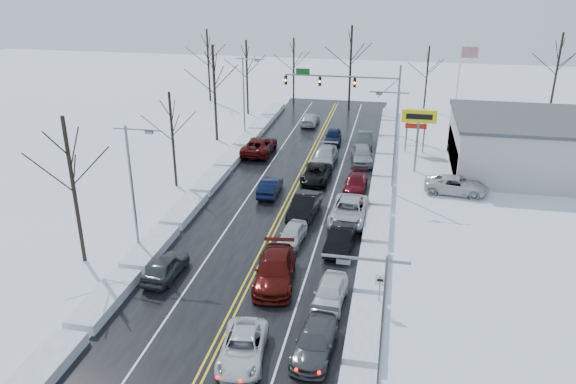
% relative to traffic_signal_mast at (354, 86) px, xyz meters
% --- Properties ---
extents(ground, '(160.00, 160.00, 0.00)m').
position_rel_traffic_signal_mast_xyz_m(ground, '(-3.45, -27.99, -5.48)').
color(ground, white).
rests_on(ground, ground).
extents(road_surface, '(14.00, 84.00, 0.01)m').
position_rel_traffic_signal_mast_xyz_m(road_surface, '(-3.45, -25.99, -5.47)').
color(road_surface, black).
rests_on(road_surface, ground).
extents(snow_bank_left, '(1.87, 72.00, 0.65)m').
position_rel_traffic_signal_mast_xyz_m(snow_bank_left, '(-11.05, -25.99, -5.48)').
color(snow_bank_left, silver).
rests_on(snow_bank_left, ground).
extents(snow_bank_right, '(1.87, 72.00, 0.65)m').
position_rel_traffic_signal_mast_xyz_m(snow_bank_right, '(4.15, -25.99, -5.48)').
color(snow_bank_right, silver).
rests_on(snow_bank_right, ground).
extents(traffic_signal_mast, '(13.28, 0.39, 8.00)m').
position_rel_traffic_signal_mast_xyz_m(traffic_signal_mast, '(0.00, 0.00, 0.00)').
color(traffic_signal_mast, slate).
rests_on(traffic_signal_mast, ground).
extents(tires_plus_sign, '(3.20, 0.34, 6.00)m').
position_rel_traffic_signal_mast_xyz_m(tires_plus_sign, '(7.05, -12.00, -0.49)').
color(tires_plus_sign, slate).
rests_on(tires_plus_sign, ground).
extents(used_vehicles_sign, '(2.20, 0.22, 4.65)m').
position_rel_traffic_signal_mast_xyz_m(used_vehicles_sign, '(7.05, -5.99, -2.16)').
color(used_vehicles_sign, slate).
rests_on(used_vehicles_sign, ground).
extents(speed_limit_sign, '(0.55, 0.09, 2.35)m').
position_rel_traffic_signal_mast_xyz_m(speed_limit_sign, '(4.75, -35.99, -3.84)').
color(speed_limit_sign, slate).
rests_on(speed_limit_sign, ground).
extents(flagpole, '(1.87, 1.20, 10.00)m').
position_rel_traffic_signal_mast_xyz_m(flagpole, '(11.72, 2.01, 0.45)').
color(flagpole, silver).
rests_on(flagpole, ground).
extents(dealership_building, '(20.40, 12.40, 5.30)m').
position_rel_traffic_signal_mast_xyz_m(dealership_building, '(20.53, -9.99, -2.82)').
color(dealership_building, '#ACACA8').
rests_on(dealership_building, ground).
extents(streetlight_se, '(3.20, 0.25, 9.00)m').
position_rel_traffic_signal_mast_xyz_m(streetlight_se, '(4.85, -45.99, -0.17)').
color(streetlight_se, slate).
rests_on(streetlight_se, ground).
extents(streetlight_ne, '(3.20, 0.25, 9.00)m').
position_rel_traffic_signal_mast_xyz_m(streetlight_ne, '(4.85, -17.99, -0.17)').
color(streetlight_ne, slate).
rests_on(streetlight_ne, ground).
extents(streetlight_sw, '(3.20, 0.25, 9.00)m').
position_rel_traffic_signal_mast_xyz_m(streetlight_sw, '(-11.74, -31.99, -0.17)').
color(streetlight_sw, slate).
rests_on(streetlight_sw, ground).
extents(streetlight_nw, '(3.20, 0.25, 9.00)m').
position_rel_traffic_signal_mast_xyz_m(streetlight_nw, '(-11.74, -3.99, -0.17)').
color(streetlight_nw, slate).
rests_on(streetlight_nw, ground).
extents(tree_left_b, '(4.00, 4.00, 10.00)m').
position_rel_traffic_signal_mast_xyz_m(tree_left_b, '(-14.95, -33.99, 1.51)').
color(tree_left_b, '#2D231C').
rests_on(tree_left_b, ground).
extents(tree_left_c, '(3.40, 3.40, 8.50)m').
position_rel_traffic_signal_mast_xyz_m(tree_left_c, '(-13.95, -19.99, 0.46)').
color(tree_left_c, '#2D231C').
rests_on(tree_left_c, ground).
extents(tree_left_d, '(4.20, 4.20, 10.50)m').
position_rel_traffic_signal_mast_xyz_m(tree_left_d, '(-14.65, -5.99, 1.86)').
color(tree_left_d, '#2D231C').
rests_on(tree_left_d, ground).
extents(tree_left_e, '(3.80, 3.80, 9.50)m').
position_rel_traffic_signal_mast_xyz_m(tree_left_e, '(-14.25, 6.01, 1.16)').
color(tree_left_e, '#2D231C').
rests_on(tree_left_e, ground).
extents(tree_far_a, '(4.00, 4.00, 10.00)m').
position_rel_traffic_signal_mast_xyz_m(tree_far_a, '(-21.45, 12.01, 1.51)').
color(tree_far_a, '#2D231C').
rests_on(tree_far_a, ground).
extents(tree_far_b, '(3.60, 3.60, 9.00)m').
position_rel_traffic_signal_mast_xyz_m(tree_far_b, '(-9.45, 13.01, 0.81)').
color(tree_far_b, '#2D231C').
rests_on(tree_far_b, ground).
extents(tree_far_c, '(4.40, 4.40, 11.00)m').
position_rel_traffic_signal_mast_xyz_m(tree_far_c, '(-1.45, 11.01, 2.21)').
color(tree_far_c, '#2D231C').
rests_on(tree_far_c, ground).
extents(tree_far_d, '(3.40, 3.40, 8.50)m').
position_rel_traffic_signal_mast_xyz_m(tree_far_d, '(8.55, 12.51, 0.46)').
color(tree_far_d, '#2D231C').
rests_on(tree_far_d, ground).
extents(tree_far_e, '(4.20, 4.20, 10.50)m').
position_rel_traffic_signal_mast_xyz_m(tree_far_e, '(24.55, 13.01, 1.86)').
color(tree_far_e, '#2D231C').
rests_on(tree_far_e, ground).
extents(queued_car_2, '(2.74, 5.02, 1.33)m').
position_rel_traffic_signal_mast_xyz_m(queued_car_2, '(-1.78, -41.69, -5.48)').
color(queued_car_2, silver).
rests_on(queued_car_2, ground).
extents(queued_car_3, '(3.05, 6.13, 1.71)m').
position_rel_traffic_signal_mast_xyz_m(queued_car_3, '(-1.75, -34.19, -5.48)').
color(queued_car_3, '#490D09').
rests_on(queued_car_3, ground).
extents(queued_car_4, '(1.88, 4.01, 1.33)m').
position_rel_traffic_signal_mast_xyz_m(queued_car_4, '(-1.71, -28.71, -5.48)').
color(queued_car_4, silver).
rests_on(queued_car_4, ground).
extents(queued_car_5, '(2.20, 5.22, 1.68)m').
position_rel_traffic_signal_mast_xyz_m(queued_car_5, '(-1.60, -24.03, -5.48)').
color(queued_car_5, black).
rests_on(queued_car_5, ground).
extents(queued_car_6, '(2.43, 5.15, 1.42)m').
position_rel_traffic_signal_mast_xyz_m(queued_car_6, '(-1.83, -16.41, -5.48)').
color(queued_car_6, black).
rests_on(queued_car_6, ground).
extents(queued_car_7, '(2.37, 5.41, 1.55)m').
position_rel_traffic_signal_mast_xyz_m(queued_car_7, '(-1.69, -11.38, -5.48)').
color(queued_car_7, '#A8ABB1').
rests_on(queued_car_7, ground).
extents(queued_car_8, '(1.92, 4.32, 1.45)m').
position_rel_traffic_signal_mast_xyz_m(queued_car_8, '(-1.69, -4.44, -5.48)').
color(queued_car_8, black).
rests_on(queued_car_8, ground).
extents(queued_car_11, '(2.21, 4.84, 1.37)m').
position_rel_traffic_signal_mast_xyz_m(queued_car_11, '(1.73, -40.49, -5.48)').
color(queued_car_11, '#444649').
rests_on(queued_car_11, ground).
extents(queued_car_12, '(2.00, 4.42, 1.47)m').
position_rel_traffic_signal_mast_xyz_m(queued_car_12, '(1.92, -35.91, -5.48)').
color(queued_car_12, silver).
rests_on(queued_car_12, ground).
extents(queued_car_13, '(2.05, 4.77, 1.53)m').
position_rel_traffic_signal_mast_xyz_m(queued_car_13, '(1.80, -28.94, -5.48)').
color(queued_car_13, black).
rests_on(queued_car_13, ground).
extents(queued_car_14, '(2.93, 6.00, 1.64)m').
position_rel_traffic_signal_mast_xyz_m(queued_car_14, '(1.89, -24.29, -5.48)').
color(queued_car_14, silver).
rests_on(queued_car_14, ground).
extents(queued_car_15, '(2.02, 4.66, 1.34)m').
position_rel_traffic_signal_mast_xyz_m(queued_car_15, '(1.91, -17.96, -5.48)').
color(queued_car_15, '#540B13').
rests_on(queued_car_15, ground).
extents(queued_car_16, '(2.67, 5.21, 1.70)m').
position_rel_traffic_signal_mast_xyz_m(queued_car_16, '(1.89, -10.48, -5.48)').
color(queued_car_16, '#93969A').
rests_on(queued_car_16, ground).
extents(queued_car_17, '(1.89, 4.59, 1.48)m').
position_rel_traffic_signal_mast_xyz_m(queued_car_17, '(1.82, -5.01, -5.48)').
color(queued_car_17, '#3C3F41').
rests_on(queued_car_17, ground).
extents(oncoming_car_0, '(1.57, 4.36, 1.43)m').
position_rel_traffic_signal_mast_xyz_m(oncoming_car_0, '(-5.26, -20.26, -5.48)').
color(oncoming_car_0, black).
rests_on(oncoming_car_0, ground).
extents(oncoming_car_1, '(2.89, 6.17, 1.71)m').
position_rel_traffic_signal_mast_xyz_m(oncoming_car_1, '(-8.83, -9.69, -5.48)').
color(oncoming_car_1, '#47090A').
rests_on(oncoming_car_1, ground).
extents(oncoming_car_2, '(1.93, 4.73, 1.37)m').
position_rel_traffic_signal_mast_xyz_m(oncoming_car_2, '(-5.39, 2.32, -5.48)').
color(oncoming_car_2, silver).
rests_on(oncoming_car_2, ground).
extents(oncoming_car_3, '(1.98, 4.41, 1.47)m').
position_rel_traffic_signal_mast_xyz_m(oncoming_car_3, '(-8.74, -34.86, -5.48)').
color(oncoming_car_3, '#3A3D3F').
rests_on(oncoming_car_3, ground).
extents(parked_car_0, '(5.62, 3.01, 1.50)m').
position_rel_traffic_signal_mast_xyz_m(parked_car_0, '(10.49, -16.93, -5.48)').
color(parked_car_0, silver).
rests_on(parked_car_0, ground).
extents(parked_car_1, '(2.01, 4.93, 1.43)m').
position_rel_traffic_signal_mast_xyz_m(parked_car_1, '(13.68, -10.72, -5.48)').
color(parked_car_1, black).
rests_on(parked_car_1, ground).
extents(parked_car_2, '(1.99, 4.75, 1.61)m').
position_rel_traffic_signal_mast_xyz_m(parked_car_2, '(11.45, -6.68, -5.48)').
color(parked_car_2, black).
rests_on(parked_car_2, ground).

